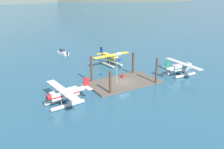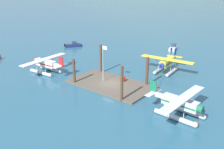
{
  "view_description": "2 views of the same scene",
  "coord_description": "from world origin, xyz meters",
  "px_view_note": "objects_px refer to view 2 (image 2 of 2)",
  "views": [
    {
      "loc": [
        -25.54,
        -37.72,
        17.88
      ],
      "look_at": [
        -1.16,
        2.51,
        1.3
      ],
      "focal_mm": 38.45,
      "sensor_mm": 36.0,
      "label": 1
    },
    {
      "loc": [
        24.88,
        -30.54,
        16.43
      ],
      "look_at": [
        -0.13,
        0.57,
        1.69
      ],
      "focal_mm": 40.04,
      "sensor_mm": 36.0,
      "label": 2
    }
  ],
  "objects_px": {
    "flagpole": "(103,59)",
    "boat_navy_open_west": "(74,45)",
    "mooring_buoy": "(196,124)",
    "seaplane_yellow_bow_right": "(167,64)",
    "seaplane_white_port_aft": "(46,65)",
    "fuel_drum": "(123,79)",
    "seaplane_silver_stbd_aft": "(180,105)",
    "boat_white_open_north": "(173,48)"
  },
  "relations": [
    {
      "from": "flagpole",
      "to": "boat_navy_open_west",
      "type": "relative_size",
      "value": 1.5
    },
    {
      "from": "mooring_buoy",
      "to": "flagpole",
      "type": "bearing_deg",
      "value": 168.56
    },
    {
      "from": "seaplane_yellow_bow_right",
      "to": "seaplane_white_port_aft",
      "type": "relative_size",
      "value": 1.0
    },
    {
      "from": "fuel_drum",
      "to": "seaplane_white_port_aft",
      "type": "height_order",
      "value": "seaplane_white_port_aft"
    },
    {
      "from": "boat_navy_open_west",
      "to": "mooring_buoy",
      "type": "bearing_deg",
      "value": -24.01
    },
    {
      "from": "mooring_buoy",
      "to": "boat_navy_open_west",
      "type": "distance_m",
      "value": 45.0
    },
    {
      "from": "fuel_drum",
      "to": "seaplane_silver_stbd_aft",
      "type": "distance_m",
      "value": 13.35
    },
    {
      "from": "flagpole",
      "to": "seaplane_yellow_bow_right",
      "type": "distance_m",
      "value": 13.73
    },
    {
      "from": "flagpole",
      "to": "boat_white_open_north",
      "type": "xyz_separation_m",
      "value": [
        -0.81,
        28.92,
        -3.8
      ]
    },
    {
      "from": "seaplane_yellow_bow_right",
      "to": "fuel_drum",
      "type": "bearing_deg",
      "value": -107.02
    },
    {
      "from": "seaplane_silver_stbd_aft",
      "to": "boat_white_open_north",
      "type": "height_order",
      "value": "seaplane_silver_stbd_aft"
    },
    {
      "from": "seaplane_yellow_bow_right",
      "to": "seaplane_silver_stbd_aft",
      "type": "bearing_deg",
      "value": -57.41
    },
    {
      "from": "seaplane_silver_stbd_aft",
      "to": "boat_navy_open_west",
      "type": "relative_size",
      "value": 2.43
    },
    {
      "from": "seaplane_white_port_aft",
      "to": "fuel_drum",
      "type": "bearing_deg",
      "value": 18.81
    },
    {
      "from": "seaplane_silver_stbd_aft",
      "to": "seaplane_white_port_aft",
      "type": "xyz_separation_m",
      "value": [
        -27.32,
        -0.38,
        0.0
      ]
    },
    {
      "from": "boat_navy_open_west",
      "to": "seaplane_silver_stbd_aft",
      "type": "bearing_deg",
      "value": -24.16
    },
    {
      "from": "seaplane_silver_stbd_aft",
      "to": "boat_white_open_north",
      "type": "distance_m",
      "value": 35.34
    },
    {
      "from": "boat_white_open_north",
      "to": "fuel_drum",
      "type": "bearing_deg",
      "value": -82.47
    },
    {
      "from": "seaplane_silver_stbd_aft",
      "to": "boat_navy_open_west",
      "type": "distance_m",
      "value": 42.21
    },
    {
      "from": "boat_navy_open_west",
      "to": "fuel_drum",
      "type": "bearing_deg",
      "value": -25.83
    },
    {
      "from": "boat_navy_open_west",
      "to": "seaplane_yellow_bow_right",
      "type": "bearing_deg",
      "value": -5.04
    },
    {
      "from": "seaplane_white_port_aft",
      "to": "boat_navy_open_west",
      "type": "relative_size",
      "value": 2.44
    },
    {
      "from": "fuel_drum",
      "to": "boat_navy_open_west",
      "type": "height_order",
      "value": "boat_navy_open_west"
    },
    {
      "from": "flagpole",
      "to": "seaplane_white_port_aft",
      "type": "relative_size",
      "value": 0.62
    },
    {
      "from": "seaplane_silver_stbd_aft",
      "to": "boat_white_open_north",
      "type": "relative_size",
      "value": 2.17
    },
    {
      "from": "boat_white_open_north",
      "to": "boat_navy_open_west",
      "type": "bearing_deg",
      "value": -147.7
    },
    {
      "from": "flagpole",
      "to": "fuel_drum",
      "type": "distance_m",
      "value": 4.95
    },
    {
      "from": "flagpole",
      "to": "seaplane_silver_stbd_aft",
      "type": "height_order",
      "value": "flagpole"
    },
    {
      "from": "seaplane_yellow_bow_right",
      "to": "boat_white_open_north",
      "type": "height_order",
      "value": "seaplane_yellow_bow_right"
    },
    {
      "from": "boat_navy_open_west",
      "to": "boat_white_open_north",
      "type": "bearing_deg",
      "value": 32.3
    },
    {
      "from": "boat_navy_open_west",
      "to": "flagpole",
      "type": "bearing_deg",
      "value": -32.27
    },
    {
      "from": "boat_white_open_north",
      "to": "seaplane_silver_stbd_aft",
      "type": "bearing_deg",
      "value": -63.03
    },
    {
      "from": "seaplane_white_port_aft",
      "to": "boat_white_open_north",
      "type": "relative_size",
      "value": 2.18
    },
    {
      "from": "fuel_drum",
      "to": "mooring_buoy",
      "type": "relative_size",
      "value": 1.4
    },
    {
      "from": "fuel_drum",
      "to": "boat_navy_open_west",
      "type": "bearing_deg",
      "value": 154.17
    },
    {
      "from": "mooring_buoy",
      "to": "seaplane_silver_stbd_aft",
      "type": "bearing_deg",
      "value": 158.26
    },
    {
      "from": "flagpole",
      "to": "fuel_drum",
      "type": "relative_size",
      "value": 7.34
    },
    {
      "from": "boat_white_open_north",
      "to": "mooring_buoy",
      "type": "bearing_deg",
      "value": -60.2
    },
    {
      "from": "mooring_buoy",
      "to": "boat_white_open_north",
      "type": "distance_m",
      "value": 37.48
    },
    {
      "from": "seaplane_silver_stbd_aft",
      "to": "seaplane_yellow_bow_right",
      "type": "bearing_deg",
      "value": 122.59
    },
    {
      "from": "seaplane_silver_stbd_aft",
      "to": "seaplane_white_port_aft",
      "type": "bearing_deg",
      "value": -179.2
    },
    {
      "from": "seaplane_white_port_aft",
      "to": "boat_navy_open_west",
      "type": "xyz_separation_m",
      "value": [
        -11.18,
        17.65,
        -1.09
      ]
    }
  ]
}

